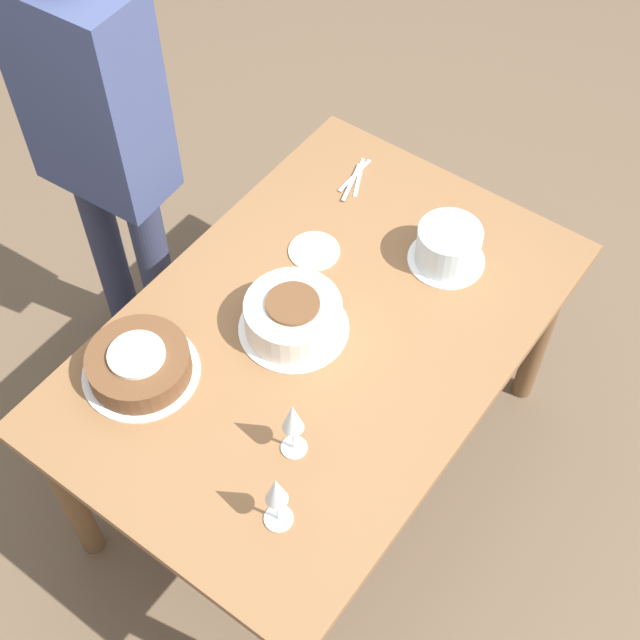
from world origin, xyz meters
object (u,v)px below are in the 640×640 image
at_px(cake_center_white, 293,317).
at_px(wine_glass_near, 293,420).
at_px(wine_glass_far, 276,493).
at_px(person_cutting, 98,129).
at_px(cake_front_chocolate, 139,364).
at_px(cake_back_decorated, 448,246).

distance_m(cake_center_white, wine_glass_near, 0.38).
distance_m(wine_glass_far, person_cutting, 1.23).
xyz_separation_m(cake_front_chocolate, wine_glass_far, (0.11, 0.55, 0.10)).
xyz_separation_m(cake_front_chocolate, cake_back_decorated, (-0.81, 0.45, 0.02)).
bearing_deg(wine_glass_near, cake_front_chocolate, -82.75).
xyz_separation_m(cake_front_chocolate, person_cutting, (-0.45, -0.54, 0.20)).
xyz_separation_m(wine_glass_near, wine_glass_far, (0.17, 0.08, 0.00)).
height_order(cake_center_white, cake_back_decorated, cake_back_decorated).
bearing_deg(cake_back_decorated, wine_glass_far, 6.18).
distance_m(cake_front_chocolate, person_cutting, 0.73).
xyz_separation_m(cake_center_white, wine_glass_near, (0.29, 0.22, 0.09)).
height_order(cake_back_decorated, wine_glass_near, wine_glass_near).
relative_size(cake_back_decorated, wine_glass_near, 1.12).
bearing_deg(cake_center_white, wine_glass_near, 37.33).
bearing_deg(wine_glass_far, wine_glass_near, -153.82).
relative_size(wine_glass_near, wine_glass_far, 1.00).
height_order(cake_front_chocolate, wine_glass_far, wine_glass_far).
bearing_deg(cake_center_white, wine_glass_far, 33.53).
height_order(cake_center_white, person_cutting, person_cutting).
distance_m(cake_center_white, cake_back_decorated, 0.50).
distance_m(wine_glass_near, person_cutting, 1.08).
height_order(cake_center_white, wine_glass_near, wine_glass_near).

